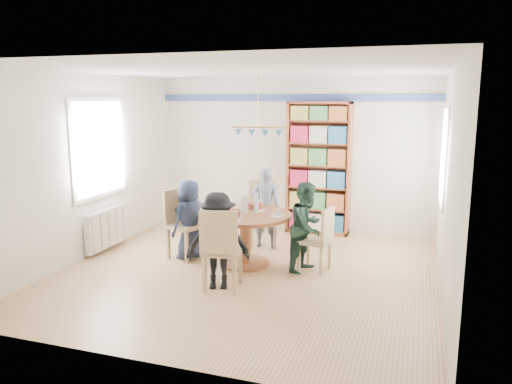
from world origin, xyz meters
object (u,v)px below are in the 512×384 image
at_px(dining_table, 245,227).
at_px(person_left, 189,219).
at_px(radiator, 107,228).
at_px(person_far, 266,208).
at_px(chair_right, 320,237).
at_px(chair_near, 221,246).
at_px(bookshelf, 319,170).
at_px(chair_far, 263,210).
at_px(person_right, 307,227).
at_px(chair_left, 181,220).
at_px(person_near, 218,241).

distance_m(dining_table, person_left, 0.88).
height_order(radiator, person_far, person_far).
bearing_deg(person_left, chair_right, 109.51).
bearing_deg(chair_near, bookshelf, 79.20).
bearing_deg(dining_table, chair_far, 93.52).
relative_size(person_right, person_far, 0.96).
distance_m(dining_table, person_right, 0.88).
relative_size(chair_left, person_far, 0.79).
height_order(person_right, person_near, person_right).
relative_size(chair_left, chair_near, 0.98).
height_order(chair_far, person_left, person_left).
height_order(chair_left, bookshelf, bookshelf).
xyz_separation_m(dining_table, person_right, (0.88, 0.02, 0.06)).
bearing_deg(chair_far, person_right, -47.04).
relative_size(dining_table, chair_far, 1.24).
distance_m(person_right, bookshelf, 2.08).
height_order(radiator, person_left, person_left).
bearing_deg(chair_near, person_left, 131.45).
distance_m(chair_right, chair_far, 1.52).
height_order(dining_table, person_far, person_far).
xyz_separation_m(dining_table, bookshelf, (0.63, 2.02, 0.57)).
distance_m(chair_left, chair_far, 1.38).
distance_m(chair_near, person_near, 0.13).
distance_m(radiator, chair_right, 3.36).
bearing_deg(person_left, person_right, 109.38).
distance_m(chair_near, bookshelf, 3.17).
xyz_separation_m(chair_right, person_left, (-1.95, -0.01, 0.09)).
relative_size(radiator, chair_right, 1.11).
distance_m(chair_right, bookshelf, 2.14).
height_order(chair_right, chair_near, chair_near).
height_order(radiator, person_right, person_right).
bearing_deg(radiator, chair_far, 25.40).
height_order(chair_left, chair_right, chair_left).
height_order(chair_right, bookshelf, bookshelf).
distance_m(dining_table, person_far, 0.91).
bearing_deg(bookshelf, chair_far, -125.28).
bearing_deg(chair_near, radiator, 156.40).
bearing_deg(person_right, chair_left, 104.53).
bearing_deg(person_near, chair_far, 75.09).
bearing_deg(bookshelf, person_far, -118.57).
bearing_deg(chair_left, person_far, 38.84).
height_order(person_near, bookshelf, bookshelf).
relative_size(chair_right, person_near, 0.74).
height_order(chair_left, person_left, person_left).
relative_size(radiator, bookshelf, 0.44).
bearing_deg(chair_left, person_right, -0.81).
bearing_deg(chair_right, person_far, 140.05).
distance_m(person_left, person_far, 1.27).
xyz_separation_m(chair_left, person_near, (1.00, -1.00, 0.05)).
xyz_separation_m(chair_far, chair_near, (0.11, -2.08, -0.00)).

